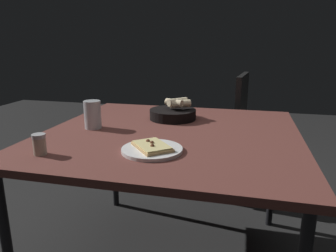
# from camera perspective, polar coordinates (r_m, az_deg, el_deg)

# --- Properties ---
(dining_table) EXTENTS (1.18, 1.16, 0.74)m
(dining_table) POSITION_cam_1_polar(r_m,az_deg,el_deg) (1.51, 0.56, -2.89)
(dining_table) COLOR brown
(dining_table) RESTS_ON ground
(pizza_plate) EXTENTS (0.24, 0.24, 0.04)m
(pizza_plate) POSITION_cam_1_polar(r_m,az_deg,el_deg) (1.23, -2.90, -4.12)
(pizza_plate) COLOR white
(pizza_plate) RESTS_ON dining_table
(bread_basket) EXTENTS (0.25, 0.25, 0.12)m
(bread_basket) POSITION_cam_1_polar(r_m,az_deg,el_deg) (1.73, 1.02, 2.40)
(bread_basket) COLOR black
(bread_basket) RESTS_ON dining_table
(beer_glass) EXTENTS (0.08, 0.08, 0.14)m
(beer_glass) POSITION_cam_1_polar(r_m,az_deg,el_deg) (1.58, -13.44, 1.70)
(beer_glass) COLOR silver
(beer_glass) RESTS_ON dining_table
(pepper_shaker) EXTENTS (0.05, 0.05, 0.08)m
(pepper_shaker) POSITION_cam_1_polar(r_m,az_deg,el_deg) (1.28, -22.18, -3.28)
(pepper_shaker) COLOR #BFB299
(pepper_shaker) RESTS_ON dining_table
(chair_near) EXTENTS (0.49, 0.49, 0.92)m
(chair_near) POSITION_cam_1_polar(r_m,az_deg,el_deg) (2.42, 10.23, -0.16)
(chair_near) COLOR black
(chair_near) RESTS_ON ground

